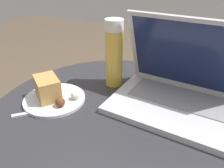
{
  "coord_description": "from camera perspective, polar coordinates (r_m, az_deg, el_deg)",
  "views": [
    {
      "loc": [
        0.17,
        -0.48,
        0.91
      ],
      "look_at": [
        -0.03,
        0.03,
        0.6
      ],
      "focal_mm": 35.0,
      "sensor_mm": 36.0,
      "label": 1
    }
  ],
  "objects": [
    {
      "name": "beer_glass",
      "position": [
        0.72,
        0.52,
        7.96
      ],
      "size": [
        0.06,
        0.06,
        0.22
      ],
      "color": "gold",
      "rests_on": "table"
    },
    {
      "name": "snack_plate",
      "position": [
        0.69,
        -15.49,
        -2.39
      ],
      "size": [
        0.19,
        0.19,
        0.08
      ],
      "color": "silver",
      "rests_on": "table"
    },
    {
      "name": "laptop",
      "position": [
        0.66,
        16.83,
        -1.22
      ],
      "size": [
        0.39,
        0.31,
        0.26
      ],
      "color": "silver",
      "rests_on": "table"
    },
    {
      "name": "fork",
      "position": [
        0.66,
        -16.63,
        -6.48
      ],
      "size": [
        0.14,
        0.12,
        0.0
      ],
      "color": "silver",
      "rests_on": "table"
    },
    {
      "name": "table",
      "position": [
        0.71,
        1.81,
        -15.54
      ],
      "size": [
        0.75,
        0.75,
        0.53
      ],
      "color": "#9E9EA3",
      "rests_on": "ground_plane"
    }
  ]
}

